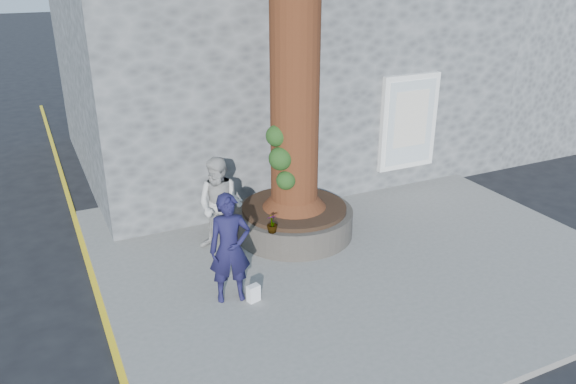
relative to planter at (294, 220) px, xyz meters
name	(u,v)px	position (x,y,z in m)	size (l,w,h in m)	color
ground	(304,299)	(-0.80, -2.00, -0.41)	(120.00, 120.00, 0.00)	black
pavement	(350,251)	(0.70, -1.00, -0.35)	(9.00, 8.00, 0.12)	slate
yellow_line	(103,314)	(-3.85, -1.00, -0.41)	(0.10, 30.00, 0.01)	yellow
stone_shop	(266,40)	(1.70, 5.20, 2.75)	(10.30, 8.30, 6.30)	#494C4E
neighbour_shop	(491,31)	(9.70, 5.20, 2.59)	(6.00, 8.00, 6.00)	#494C4E
planter	(294,220)	(0.00, 0.00, 0.00)	(2.30, 2.30, 0.60)	black
man	(230,248)	(-1.92, -1.63, 0.61)	(0.66, 0.43, 1.81)	#151336
woman	(220,205)	(-1.50, 0.01, 0.61)	(0.88, 0.68, 1.80)	#B1AEAA
shopping_bag	(254,293)	(-1.63, -1.86, -0.15)	(0.20, 0.12, 0.28)	white
plant_a	(303,191)	(0.34, 0.29, 0.46)	(0.17, 0.11, 0.31)	gray
plant_b	(294,184)	(0.29, 0.57, 0.52)	(0.23, 0.23, 0.42)	gray
plant_c	(272,223)	(-0.85, -0.85, 0.48)	(0.19, 0.19, 0.35)	gray
plant_d	(312,179)	(0.85, 0.85, 0.44)	(0.24, 0.21, 0.26)	gray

